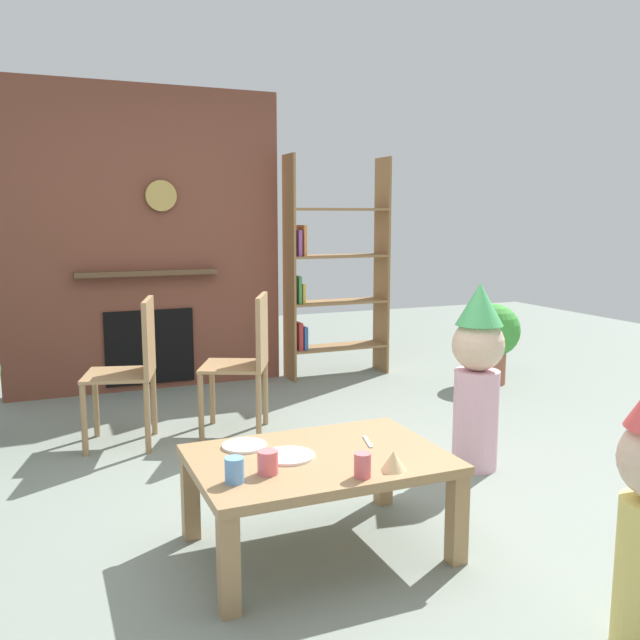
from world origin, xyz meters
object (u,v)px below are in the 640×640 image
at_px(paper_cup_center, 363,465).
at_px(child_in_pink, 477,372).
at_px(paper_plate_front, 244,446).
at_px(dining_chair_middle, 248,355).
at_px(paper_plate_rear, 288,456).
at_px(birthday_cake_slice, 393,461).
at_px(potted_plant_tall, 493,335).
at_px(paper_cup_near_right, 268,462).
at_px(bookshelf, 331,276).
at_px(dining_chair_left, 134,363).
at_px(paper_cup_near_left, 234,470).
at_px(coffee_table, 319,469).

bearing_deg(paper_cup_center, child_in_pink, 36.56).
height_order(paper_plate_front, dining_chair_middle, dining_chair_middle).
relative_size(paper_plate_rear, birthday_cake_slice, 2.15).
bearing_deg(potted_plant_tall, paper_cup_near_right, -140.84).
bearing_deg(dining_chair_middle, birthday_cake_slice, 115.39).
height_order(paper_cup_center, paper_plate_front, paper_cup_center).
height_order(paper_cup_center, potted_plant_tall, potted_plant_tall).
relative_size(bookshelf, paper_cup_center, 20.21).
height_order(bookshelf, paper_plate_front, bookshelf).
bearing_deg(dining_chair_left, paper_cup_near_left, 108.70).
relative_size(paper_cup_near_left, dining_chair_left, 0.11).
bearing_deg(bookshelf, child_in_pink, -93.75).
relative_size(birthday_cake_slice, dining_chair_middle, 0.11).
height_order(paper_cup_center, dining_chair_middle, dining_chair_middle).
bearing_deg(child_in_pink, paper_plate_rear, -3.10).
bearing_deg(coffee_table, child_in_pink, 24.74).
relative_size(coffee_table, paper_cup_near_left, 10.88).
xyz_separation_m(paper_cup_near_right, dining_chair_middle, (0.44, 1.73, 0.05)).
bearing_deg(bookshelf, paper_cup_near_left, -119.55).
relative_size(dining_chair_middle, potted_plant_tall, 1.33).
xyz_separation_m(paper_plate_front, child_in_pink, (1.42, 0.32, 0.13)).
bearing_deg(paper_cup_center, bookshelf, 68.32).
xyz_separation_m(coffee_table, dining_chair_left, (-0.52, 1.67, 0.16)).
bearing_deg(paper_cup_near_left, paper_plate_rear, 31.91).
bearing_deg(child_in_pink, coffee_table, -0.00).
height_order(child_in_pink, potted_plant_tall, child_in_pink).
bearing_deg(dining_chair_middle, paper_cup_near_left, 96.55).
bearing_deg(birthday_cake_slice, bookshelf, 70.48).
bearing_deg(child_in_pink, dining_chair_middle, -72.50).
relative_size(paper_cup_center, birthday_cake_slice, 0.94).
distance_m(birthday_cake_slice, dining_chair_left, 2.07).
bearing_deg(paper_cup_near_left, coffee_table, 20.03).
bearing_deg(paper_plate_front, dining_chair_left, 100.23).
xyz_separation_m(paper_cup_near_right, paper_plate_front, (0.00, 0.33, -0.04)).
distance_m(coffee_table, child_in_pink, 1.30).
bearing_deg(dining_chair_left, potted_plant_tall, -157.03).
bearing_deg(paper_cup_center, paper_cup_near_right, 151.77).
height_order(paper_cup_near_left, child_in_pink, child_in_pink).
bearing_deg(paper_plate_front, paper_plate_rear, -55.31).
height_order(paper_cup_near_right, paper_cup_center, paper_cup_center).
bearing_deg(birthday_cake_slice, coffee_table, 127.53).
distance_m(paper_cup_near_right, paper_cup_center, 0.36).
relative_size(paper_cup_near_left, dining_chair_middle, 0.11).
distance_m(child_in_pink, potted_plant_tall, 2.01).
relative_size(paper_cup_near_left, child_in_pink, 0.09).
height_order(paper_plate_rear, dining_chair_left, dining_chair_left).
relative_size(paper_plate_front, dining_chair_left, 0.21).
relative_size(paper_cup_near_left, paper_plate_rear, 0.44).
xyz_separation_m(bookshelf, paper_cup_near_left, (-1.72, -3.03, -0.42)).
bearing_deg(potted_plant_tall, paper_cup_center, -135.15).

